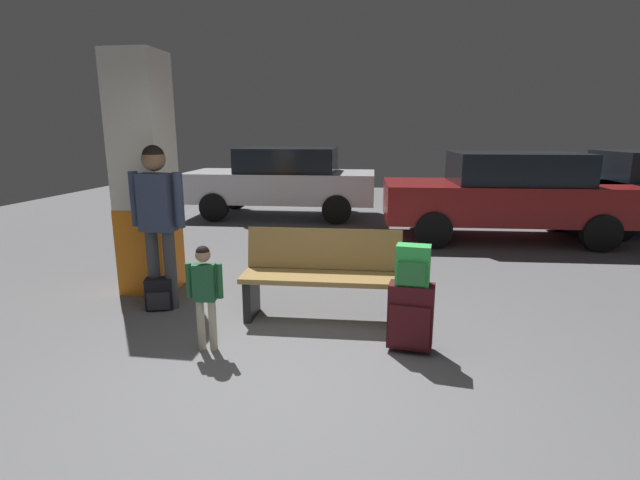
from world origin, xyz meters
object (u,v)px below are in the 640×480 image
at_px(suitcase, 411,316).
at_px(parked_car_near, 506,194).
at_px(bench, 322,275).
at_px(backpack_dark_floor, 160,294).
at_px(backpack_bright, 413,265).
at_px(child, 205,287).
at_px(parked_car_far, 283,180).
at_px(adult, 157,210).
at_px(structural_pillar, 145,177).

height_order(suitcase, parked_car_near, parked_car_near).
distance_m(bench, backpack_dark_floor, 1.77).
height_order(backpack_bright, child, backpack_bright).
bearing_deg(parked_car_near, parked_car_far, 158.85).
relative_size(suitcase, adult, 0.35).
bearing_deg(bench, backpack_bright, -37.57).
distance_m(suitcase, child, 1.78).
distance_m(parked_car_near, parked_car_far, 4.68).
bearing_deg(parked_car_near, adult, -137.50).
bearing_deg(parked_car_near, structural_pillar, -144.05).
bearing_deg(child, backpack_bright, 7.44).
relative_size(adult, parked_car_near, 0.41).
height_order(suitcase, parked_car_far, parked_car_far).
bearing_deg(adult, backpack_dark_floor, -107.75).
bearing_deg(structural_pillar, adult, -53.16).
bearing_deg(adult, child, -46.67).
distance_m(adult, parked_car_near, 5.96).
relative_size(adult, parked_car_far, 0.42).
height_order(structural_pillar, backpack_bright, structural_pillar).
height_order(suitcase, adult, adult).
bearing_deg(parked_car_near, bench, -123.43).
distance_m(suitcase, parked_car_near, 5.05).
bearing_deg(backpack_dark_floor, parked_car_far, 89.57).
bearing_deg(suitcase, parked_car_far, 111.90).
relative_size(child, backpack_dark_floor, 2.74).
bearing_deg(child, parked_car_near, 54.22).
bearing_deg(suitcase, adult, 165.53).
bearing_deg(structural_pillar, parked_car_far, 85.23).
bearing_deg(parked_car_far, adult, -90.24).
bearing_deg(backpack_bright, bench, 142.43).
xyz_separation_m(structural_pillar, bench, (2.14, -0.55, -0.91)).
height_order(backpack_bright, adult, adult).
bearing_deg(adult, parked_car_near, 42.50).
distance_m(bench, backpack_bright, 1.13).
bearing_deg(child, parked_car_far, 97.08).
height_order(structural_pillar, parked_car_near, structural_pillar).
xyz_separation_m(structural_pillar, parked_car_far, (0.43, 5.17, -0.54)).
xyz_separation_m(structural_pillar, suitcase, (2.99, -1.21, -1.03)).
distance_m(structural_pillar, parked_car_far, 5.21).
bearing_deg(parked_car_far, suitcase, -68.10).
distance_m(structural_pillar, backpack_bright, 3.28).
bearing_deg(parked_car_far, bench, -73.39).
distance_m(structural_pillar, suitcase, 3.39).
distance_m(child, parked_car_near, 6.07).
relative_size(bench, parked_car_near, 0.39).
xyz_separation_m(bench, parked_car_near, (2.66, 4.03, 0.36)).
bearing_deg(backpack_dark_floor, backpack_bright, -13.14).
bearing_deg(structural_pillar, child, -48.97).
xyz_separation_m(bench, backpack_bright, (0.86, -0.66, 0.33)).
relative_size(bench, backpack_bright, 4.76).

